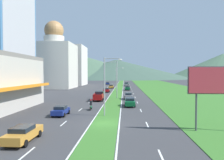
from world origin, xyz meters
name	(u,v)px	position (x,y,z in m)	size (l,w,h in m)	color
ground_plane	(105,124)	(0.00, 0.00, 0.00)	(600.00, 600.00, 0.00)	#38383A
grass_median	(119,89)	(0.00, 60.00, 0.03)	(3.20, 240.00, 0.06)	#387028
grass_verge_right	(171,89)	(20.60, 60.00, 0.03)	(24.00, 240.00, 0.06)	#387028
lane_dash_left_1	(27,153)	(-5.10, -10.06, 0.01)	(0.16, 2.80, 0.01)	silver
lane_dash_left_2	(64,123)	(-5.10, -0.13, 0.01)	(0.16, 2.80, 0.01)	silver
lane_dash_left_3	(80,110)	(-5.10, 9.81, 0.01)	(0.16, 2.80, 0.01)	silver
lane_dash_left_4	(90,102)	(-5.10, 19.75, 0.01)	(0.16, 2.80, 0.01)	silver
lane_dash_left_5	(96,97)	(-5.10, 29.68, 0.01)	(0.16, 2.80, 0.01)	silver
lane_dash_left_6	(100,93)	(-5.10, 39.62, 0.01)	(0.16, 2.80, 0.01)	silver
lane_dash_left_7	(103,91)	(-5.10, 49.55, 0.01)	(0.16, 2.80, 0.01)	silver
lane_dash_left_8	(106,89)	(-5.10, 59.49, 0.01)	(0.16, 2.80, 0.01)	silver
lane_dash_left_9	(108,87)	(-5.10, 69.43, 0.01)	(0.16, 2.80, 0.01)	silver
lane_dash_left_10	(109,86)	(-5.10, 79.36, 0.01)	(0.16, 2.80, 0.01)	silver
lane_dash_left_11	(111,85)	(-5.10, 89.30, 0.01)	(0.16, 2.80, 0.01)	silver
lane_dash_left_12	(112,84)	(-5.10, 99.24, 0.01)	(0.16, 2.80, 0.01)	silver
lane_dash_left_13	(113,83)	(-5.10, 109.17, 0.01)	(0.16, 2.80, 0.01)	silver
lane_dash_right_1	(161,156)	(5.10, -10.06, 0.01)	(0.16, 2.80, 0.01)	silver
lane_dash_right_2	(147,125)	(5.10, -0.13, 0.01)	(0.16, 2.80, 0.01)	silver
lane_dash_right_3	(141,110)	(5.10, 9.81, 0.01)	(0.16, 2.80, 0.01)	silver
lane_dash_right_4	(137,102)	(5.10, 19.75, 0.01)	(0.16, 2.80, 0.01)	silver
lane_dash_right_5	(135,97)	(5.10, 29.68, 0.01)	(0.16, 2.80, 0.01)	silver
lane_dash_right_6	(133,94)	(5.10, 39.62, 0.01)	(0.16, 2.80, 0.01)	silver
lane_dash_right_7	(132,91)	(5.10, 49.55, 0.01)	(0.16, 2.80, 0.01)	silver
lane_dash_right_8	(131,89)	(5.10, 59.49, 0.01)	(0.16, 2.80, 0.01)	silver
lane_dash_right_9	(131,87)	(5.10, 69.43, 0.01)	(0.16, 2.80, 0.01)	silver
lane_dash_right_10	(130,86)	(5.10, 79.36, 0.01)	(0.16, 2.80, 0.01)	silver
lane_dash_right_11	(130,85)	(5.10, 89.30, 0.01)	(0.16, 2.80, 0.01)	silver
lane_dash_right_12	(129,84)	(5.10, 99.24, 0.01)	(0.16, 2.80, 0.01)	silver
lane_dash_right_13	(129,83)	(5.10, 109.17, 0.01)	(0.16, 2.80, 0.01)	silver
edge_line_median_left	(114,89)	(-1.75, 60.00, 0.01)	(0.16, 240.00, 0.01)	silver
edge_line_median_right	(123,89)	(1.75, 60.00, 0.01)	(0.16, 240.00, 0.01)	silver
domed_building	(54,62)	(-27.53, 64.19, 11.15)	(16.65, 16.65, 28.48)	beige
midrise_colored	(69,66)	(-27.86, 88.76, 10.44)	(17.72, 17.72, 20.89)	silver
hill_far_left	(85,67)	(-51.72, 263.40, 14.68)	(201.70, 201.70, 29.36)	#47664C
hill_far_center	(116,69)	(-8.51, 255.85, 12.16)	(191.62, 191.62, 24.31)	#3D5647
hill_far_right	(223,66)	(131.99, 264.60, 16.24)	(148.66, 148.66, 32.47)	#47664C
street_lamp_near	(106,82)	(-0.22, 4.76, 4.88)	(2.66, 0.37, 8.45)	#99999E
street_lamp_mid	(115,77)	(0.11, 26.96, 5.34)	(3.55, 0.35, 9.16)	#99999E
street_lamp_far	(117,77)	(-0.23, 49.10, 4.81)	(2.68, 0.28, 8.32)	#99999E
billboard_roadside	(215,83)	(11.89, -2.87, 5.16)	(5.66, 0.28, 6.89)	#4C4C51
car_0	(126,84)	(3.15, 80.53, 0.77)	(2.04, 4.35, 1.48)	slate
car_1	(127,84)	(3.51, 90.15, 0.74)	(2.04, 4.14, 1.43)	#0C5128
car_2	(23,133)	(-6.73, -7.30, 0.75)	(1.96, 4.78, 1.44)	#C6842D
car_3	(128,96)	(3.31, 25.16, 0.78)	(1.91, 4.57, 1.52)	slate
car_4	(108,83)	(-6.92, 92.09, 0.72)	(1.93, 4.04, 1.39)	navy
car_5	(127,88)	(3.49, 53.59, 0.76)	(1.94, 4.26, 1.45)	#0C5128
car_6	(106,90)	(-3.55, 44.19, 0.72)	(2.03, 4.35, 1.38)	maroon
car_7	(61,111)	(-6.92, 4.76, 0.73)	(1.89, 4.06, 1.41)	navy
car_8	(111,86)	(-3.21, 63.88, 0.75)	(1.98, 4.70, 1.45)	#C6842D
car_9	(130,102)	(3.38, 14.31, 0.80)	(1.97, 4.71, 1.56)	#0C5128
pickup_truck_0	(99,96)	(-3.46, 22.68, 0.98)	(2.18, 5.40, 2.00)	maroon
motorcycle_rider	(91,106)	(-3.28, 9.80, 0.75)	(0.36, 2.00, 1.80)	black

